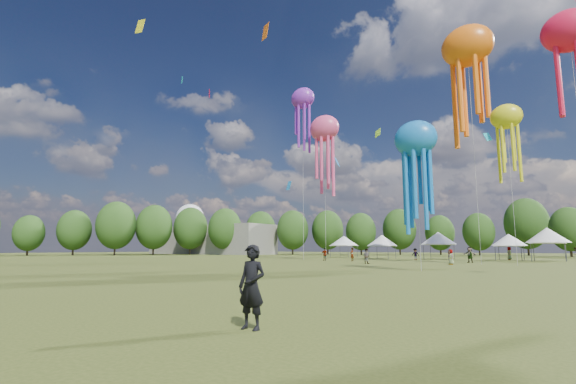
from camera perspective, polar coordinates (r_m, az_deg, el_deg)
The scene contains 10 objects.
ground at distance 17.65m, azimuth -20.45°, elevation -13.06°, with size 300.00×300.00×0.00m, color #384416.
observer_main at distance 8.95m, azimuth -5.16°, elevation -13.19°, with size 0.66×0.43×1.80m, color black.
spectator_near at distance 45.82m, azimuth 11.04°, elevation -8.91°, with size 0.81×0.63×1.66m, color gray.
spectators_far at distance 57.92m, azimuth 22.97°, elevation -8.14°, with size 29.50×23.13×1.90m.
festival_tents at distance 67.32m, azimuth 20.20°, elevation -6.26°, with size 37.95×10.54×4.41m.
show_kites at distance 52.70m, azimuth 21.23°, elevation 12.93°, with size 39.13×24.06×27.77m.
small_kites at distance 60.99m, azimuth 18.58°, elevation 19.36°, with size 79.89×56.07×43.52m.
treeline at distance 74.87m, azimuth 21.42°, elevation -3.70°, with size 201.57×95.24×13.43m.
hangar at distance 119.15m, azimuth -10.98°, elevation -6.70°, with size 40.00×12.00×8.00m, color gray.
radome at distance 135.29m, azimuth -13.74°, elevation -4.21°, with size 9.00×9.00×16.00m.
Camera 1 is at (14.50, -9.91, 1.72)m, focal length 25.11 mm.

